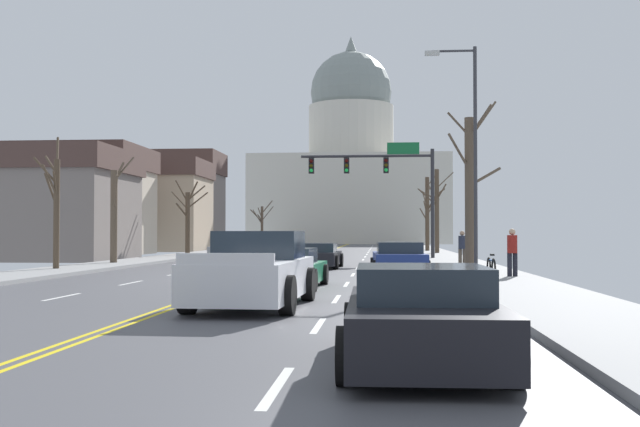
{
  "coord_description": "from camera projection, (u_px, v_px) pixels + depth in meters",
  "views": [
    {
      "loc": [
        4.62,
        -26.8,
        1.65
      ],
      "look_at": [
        0.2,
        26.06,
        2.98
      ],
      "focal_mm": 41.65,
      "sensor_mm": 36.0,
      "label": 1
    }
  ],
  "objects": [
    {
      "name": "pedestrian_01",
      "position": [
        512.0,
        250.0,
        25.36
      ],
      "size": [
        0.35,
        0.34,
        1.63
      ],
      "color": "black",
      "rests_on": "ground"
    },
    {
      "name": "pedestrian_00",
      "position": [
        462.0,
        247.0,
        33.02
      ],
      "size": [
        0.35,
        0.34,
        1.57
      ],
      "color": "#4C4238",
      "rests_on": "ground"
    },
    {
      "name": "sedan_near_02",
      "position": [
        399.0,
        260.0,
        28.14
      ],
      "size": [
        2.22,
        4.57,
        1.28
      ],
      "color": "navy",
      "rests_on": "ground"
    },
    {
      "name": "sedan_oncoming_03",
      "position": [
        295.0,
        241.0,
        85.29
      ],
      "size": [
        1.99,
        4.26,
        1.3
      ],
      "color": "navy",
      "rests_on": "ground"
    },
    {
      "name": "signal_gantry",
      "position": [
        385.0,
        175.0,
        43.94
      ],
      "size": [
        7.91,
        0.41,
        6.83
      ],
      "color": "#28282D",
      "rests_on": "ground"
    },
    {
      "name": "bare_tree_04",
      "position": [
        428.0,
        212.0,
        60.41
      ],
      "size": [
        1.24,
        2.84,
        6.32
      ],
      "color": "#4C3D2D",
      "rests_on": "ground"
    },
    {
      "name": "sedan_near_03",
      "position": [
        289.0,
        269.0,
        21.96
      ],
      "size": [
        2.13,
        4.61,
        1.18
      ],
      "color": "#1E7247",
      "rests_on": "ground"
    },
    {
      "name": "bare_tree_07",
      "position": [
        188.0,
        218.0,
        50.14
      ],
      "size": [
        2.42,
        2.33,
        5.06
      ],
      "color": "#4C3D2D",
      "rests_on": "ground"
    },
    {
      "name": "street_lamp_right",
      "position": [
        469.0,
        141.0,
        28.43
      ],
      "size": [
        1.98,
        0.24,
        8.65
      ],
      "color": "#333338",
      "rests_on": "ground"
    },
    {
      "name": "pickup_truck_near_04",
      "position": [
        254.0,
        273.0,
        16.51
      ],
      "size": [
        2.44,
        5.31,
        1.68
      ],
      "color": "silver",
      "rests_on": "ground"
    },
    {
      "name": "bare_tree_01",
      "position": [
        114.0,
        212.0,
        36.91
      ],
      "size": [
        1.08,
        2.4,
        5.41
      ],
      "color": "brown",
      "rests_on": "ground"
    },
    {
      "name": "bare_tree_02",
      "position": [
        427.0,
        219.0,
        65.6
      ],
      "size": [
        1.61,
        2.14,
        5.09
      ],
      "color": "brown",
      "rests_on": "ground"
    },
    {
      "name": "flank_building_03",
      "position": [
        77.0,
        200.0,
        54.39
      ],
      "size": [
        10.0,
        8.44,
        7.9
      ],
      "color": "#B2A38E",
      "rests_on": "ground"
    },
    {
      "name": "sedan_oncoming_02",
      "position": [
        280.0,
        243.0,
        72.48
      ],
      "size": [
        2.09,
        4.41,
        1.2
      ],
      "color": "navy",
      "rests_on": "ground"
    },
    {
      "name": "capitol_building",
      "position": [
        351.0,
        174.0,
        111.52
      ],
      "size": [
        28.35,
        20.57,
        31.26
      ],
      "color": "beige",
      "rests_on": "ground"
    },
    {
      "name": "bicycle_parked",
      "position": [
        491.0,
        268.0,
        23.75
      ],
      "size": [
        0.12,
        1.77,
        0.85
      ],
      "color": "black",
      "rests_on": "ground"
    },
    {
      "name": "ground",
      "position": [
        255.0,
        277.0,
        27.04
      ],
      "size": [
        20.0,
        180.0,
        0.2
      ],
      "color": "#4C4C52"
    },
    {
      "name": "flank_building_02",
      "position": [
        31.0,
        204.0,
        44.05
      ],
      "size": [
        11.33,
        8.25,
        6.55
      ],
      "color": "slate",
      "rests_on": "ground"
    },
    {
      "name": "bare_tree_05",
      "position": [
        55.0,
        204.0,
        30.9
      ],
      "size": [
        1.13,
        2.51,
        5.64
      ],
      "color": "#4C3D2D",
      "rests_on": "ground"
    },
    {
      "name": "bare_tree_03",
      "position": [
        262.0,
        223.0,
        77.04
      ],
      "size": [
        2.51,
        1.98,
        4.82
      ],
      "color": "brown",
      "rests_on": "ground"
    },
    {
      "name": "sedan_oncoming_00",
      "position": [
        229.0,
        249.0,
        48.84
      ],
      "size": [
        2.1,
        4.43,
        1.17
      ],
      "color": "#9EA3A8",
      "rests_on": "ground"
    },
    {
      "name": "flank_building_00",
      "position": [
        151.0,
        205.0,
        64.97
      ],
      "size": [
        9.91,
        7.49,
        7.9
      ],
      "color": "tan",
      "rests_on": "ground"
    },
    {
      "name": "flank_building_01",
      "position": [
        174.0,
        199.0,
        77.14
      ],
      "size": [
        9.85,
        7.12,
        9.94
      ],
      "color": "slate",
      "rests_on": "ground"
    },
    {
      "name": "sedan_near_05",
      "position": [
        421.0,
        318.0,
        9.25
      ],
      "size": [
        2.05,
        4.39,
        1.23
      ],
      "color": "black",
      "rests_on": "ground"
    },
    {
      "name": "bare_tree_00",
      "position": [
        437.0,
        209.0,
        54.03
      ],
      "size": [
        2.68,
        1.77,
        6.1
      ],
      "color": "#4C3D2D",
      "rests_on": "ground"
    },
    {
      "name": "bare_tree_06",
      "position": [
        470.0,
        190.0,
        29.15
      ],
      "size": [
        2.21,
        1.28,
        6.66
      ],
      "color": "brown",
      "rests_on": "ground"
    },
    {
      "name": "sedan_oncoming_01",
      "position": [
        264.0,
        245.0,
        61.47
      ],
      "size": [
        2.17,
        4.57,
        1.22
      ],
      "color": "#B71414",
      "rests_on": "ground"
    },
    {
      "name": "sedan_near_00",
      "position": [
        397.0,
        253.0,
        39.48
      ],
      "size": [
        2.16,
        4.59,
        1.14
      ],
      "color": "#6B6056",
      "rests_on": "ground"
    },
    {
      "name": "sedan_near_01",
      "position": [
        320.0,
        256.0,
        34.1
      ],
      "size": [
        2.03,
        4.36,
        1.15
      ],
      "color": "black",
      "rests_on": "ground"
    }
  ]
}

